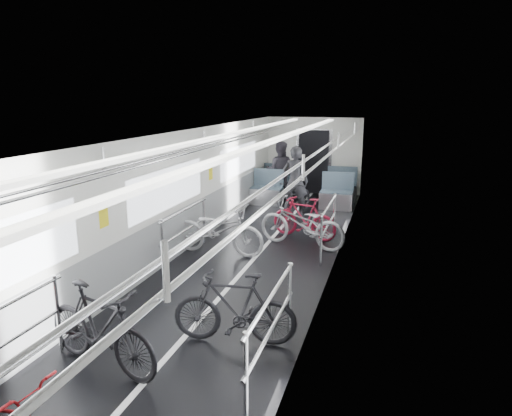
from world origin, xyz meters
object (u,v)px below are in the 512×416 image
(bike_right_near, at_px, (235,308))
(bike_right_mid, at_px, (301,224))
(bike_left_mid, at_px, (100,328))
(bike_aisle, at_px, (298,199))
(person_seated, at_px, (280,171))
(bike_right_far, at_px, (304,218))
(person_standing, at_px, (295,181))
(bike_left_far, at_px, (218,230))

(bike_right_near, xyz_separation_m, bike_right_mid, (0.05, 3.96, 0.02))
(bike_left_mid, bearing_deg, bike_right_mid, -0.39)
(bike_aisle, bearing_deg, person_seated, 125.72)
(bike_right_near, relative_size, bike_right_far, 1.02)
(bike_aisle, distance_m, person_seated, 2.11)
(bike_right_far, relative_size, person_standing, 0.84)
(bike_right_far, bearing_deg, bike_left_mid, 3.90)
(bike_right_near, bearing_deg, bike_right_far, 171.66)
(bike_left_mid, bearing_deg, person_standing, 9.48)
(bike_left_far, bearing_deg, person_standing, -11.42)
(bike_left_mid, xyz_separation_m, bike_right_mid, (1.31, 4.94, -0.01))
(bike_left_mid, xyz_separation_m, bike_right_far, (1.24, 5.54, -0.05))
(bike_right_mid, bearing_deg, bike_aisle, -153.24)
(bike_aisle, bearing_deg, bike_right_near, -76.97)
(bike_left_far, relative_size, bike_right_near, 1.20)
(bike_left_far, height_order, bike_right_far, bike_left_far)
(bike_left_mid, distance_m, person_seated, 9.16)
(bike_right_near, height_order, bike_aisle, same)
(bike_right_mid, relative_size, bike_aisle, 1.05)
(bike_left_mid, distance_m, bike_right_near, 1.59)
(bike_left_mid, relative_size, bike_right_far, 1.11)
(bike_aisle, bearing_deg, bike_right_mid, -68.22)
(bike_right_mid, bearing_deg, person_seated, -146.83)
(person_seated, bearing_deg, person_standing, 108.49)
(bike_right_near, xyz_separation_m, bike_right_far, (-0.01, 4.56, -0.01))
(bike_right_mid, xyz_separation_m, person_standing, (-0.66, 2.47, 0.41))
(bike_right_near, distance_m, bike_aisle, 6.35)
(bike_right_near, height_order, person_seated, person_seated)
(person_standing, bearing_deg, bike_left_far, 77.92)
(bike_left_far, bearing_deg, bike_aisle, -13.50)
(bike_aisle, relative_size, person_standing, 0.99)
(bike_right_mid, height_order, person_standing, person_standing)
(person_standing, bearing_deg, bike_right_mid, 106.50)
(bike_aisle, bearing_deg, bike_left_far, -97.16)
(bike_aisle, bearing_deg, bike_left_mid, -87.37)
(bike_right_near, bearing_deg, bike_left_mid, -60.44)
(bike_left_far, bearing_deg, bike_left_mid, -175.51)
(bike_left_mid, height_order, bike_left_far, bike_left_mid)
(bike_left_far, xyz_separation_m, bike_right_far, (1.41, 1.50, -0.03))
(bike_right_mid, bearing_deg, bike_right_far, -160.58)
(bike_right_near, bearing_deg, person_standing, 176.98)
(bike_right_far, distance_m, bike_aisle, 1.84)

